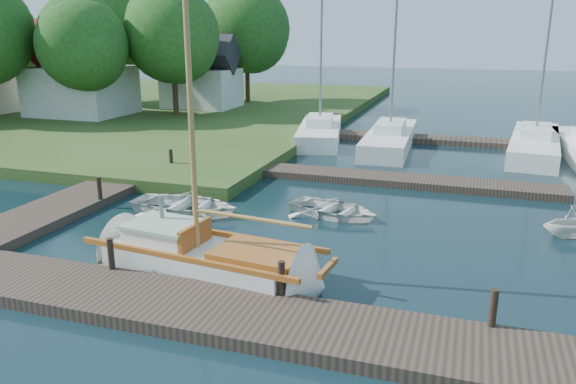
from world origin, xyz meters
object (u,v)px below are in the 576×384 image
(mooring_post_5, at_px, (171,158))
(sailboat, at_px, (210,261))
(tender_a, at_px, (185,202))
(mooring_post_1, at_px, (111,254))
(tender_d, at_px, (574,219))
(marina_boat_0, at_px, (320,131))
(house_a, at_px, (80,78))
(tree_7, at_px, (247,28))
(marina_boat_1, at_px, (390,137))
(house_c, at_px, (202,79))
(tree_4, at_px, (105,25))
(tree_5, at_px, (3,38))
(marina_boat_3, at_px, (535,142))
(tree_3, at_px, (172,34))
(mooring_post_2, at_px, (281,278))
(mooring_post_4, at_px, (99,188))
(mooring_post_3, at_px, (493,308))
(dinghy, at_px, (180,247))
(tree_2, at_px, (83,43))
(tender_c, at_px, (333,206))

(mooring_post_5, relative_size, sailboat, 0.08)
(mooring_post_5, bearing_deg, tender_a, -55.80)
(mooring_post_1, relative_size, tender_d, 0.39)
(marina_boat_0, xyz_separation_m, house_a, (-17.10, 1.48, 2.40))
(tree_7, bearing_deg, tender_a, -72.37)
(marina_boat_1, bearing_deg, mooring_post_1, 165.37)
(house_c, distance_m, tree_4, 8.85)
(house_c, distance_m, tree_5, 16.36)
(marina_boat_3, bearing_deg, tender_d, -173.67)
(tender_a, xyz_separation_m, tree_4, (-18.17, 21.72, 5.98))
(house_a, bearing_deg, tree_5, 157.95)
(house_a, bearing_deg, tree_3, 18.85)
(tree_7, bearing_deg, marina_boat_1, -42.98)
(tree_4, bearing_deg, mooring_post_2, -49.02)
(mooring_post_4, bearing_deg, tender_d, 7.59)
(marina_boat_3, xyz_separation_m, tree_5, (-38.37, 5.43, 4.84))
(tender_d, xyz_separation_m, marina_boat_1, (-7.31, 11.72, 0.03))
(tender_d, relative_size, tree_3, 0.23)
(mooring_post_2, xyz_separation_m, tender_a, (-5.32, 5.33, -0.31))
(mooring_post_3, relative_size, dinghy, 0.18)
(tree_2, bearing_deg, mooring_post_1, -51.79)
(dinghy, xyz_separation_m, tender_a, (-1.92, 3.85, -0.06))
(house_a, height_order, tree_2, tree_2)
(dinghy, distance_m, tender_d, 11.79)
(tree_5, bearing_deg, marina_boat_3, -8.05)
(mooring_post_1, relative_size, tree_4, 0.08)
(tender_d, height_order, tree_4, tree_4)
(mooring_post_4, bearing_deg, mooring_post_1, -51.34)
(mooring_post_1, xyz_separation_m, tender_c, (4.06, 6.68, -0.37))
(tender_c, xyz_separation_m, tree_2, (-19.05, 12.37, 4.92))
(tree_2, bearing_deg, tree_7, 63.43)
(tender_d, bearing_deg, dinghy, 89.73)
(mooring_post_2, xyz_separation_m, tree_7, (-13.50, 31.05, 5.50))
(tender_d, distance_m, tree_7, 32.04)
(tender_c, xyz_separation_m, tree_5, (-31.05, 18.37, 5.09))
(mooring_post_2, relative_size, marina_boat_1, 0.07)
(mooring_post_3, height_order, mooring_post_4, same)
(tree_3, relative_size, tree_5, 1.08)
(mooring_post_1, relative_size, house_a, 0.13)
(mooring_post_3, xyz_separation_m, tender_c, (-4.94, 6.68, -0.37))
(marina_boat_1, height_order, tree_3, marina_boat_1)
(dinghy, relative_size, house_c, 0.83)
(tree_2, bearing_deg, tree_3, 45.00)
(sailboat, bearing_deg, mooring_post_4, 154.06)
(mooring_post_1, distance_m, mooring_post_4, 6.40)
(tender_a, bearing_deg, tender_d, -82.00)
(marina_boat_0, relative_size, house_c, 2.00)
(marina_boat_3, distance_m, tree_4, 31.80)
(marina_boat_0, relative_size, tree_2, 1.35)
(mooring_post_5, xyz_separation_m, tender_a, (3.18, -4.67, -0.31))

